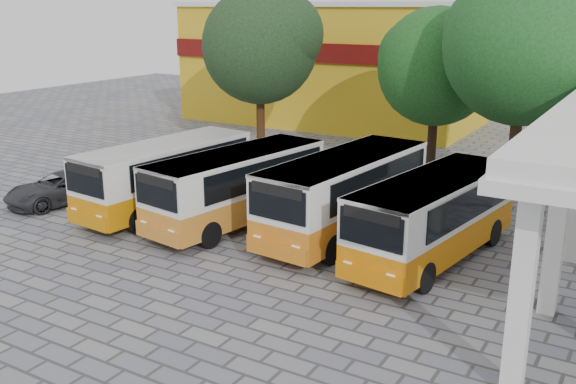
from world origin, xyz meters
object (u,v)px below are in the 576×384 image
Objects in this scene: bus_centre_left at (237,183)px; parked_car at (62,188)px; bus_far_left at (166,172)px; bus_far_right at (434,213)px; bus_centre_right at (345,190)px.

parked_car is (-7.98, -1.60, -0.97)m from bus_centre_left.
bus_far_left is 1.00× the size of bus_far_right.
bus_far_right is at bearing -4.66° from bus_centre_right.
parked_car is at bearing -164.32° from bus_far_right.
bus_far_left is 4.90m from parked_car.
bus_far_right reaches higher than parked_car.
bus_centre_right is 1.04× the size of bus_far_right.
parked_car is (-4.58, -1.46, -0.98)m from bus_far_left.
bus_far_left is at bearing -166.23° from bus_centre_right.
bus_far_right is 1.71× the size of parked_car.
bus_far_left is at bearing -168.97° from bus_far_right.
bus_centre_left is 4.18m from bus_centre_right.
bus_centre_left is 8.20m from parked_car.
bus_centre_right reaches higher than bus_centre_left.
bus_far_left reaches higher than bus_centre_left.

